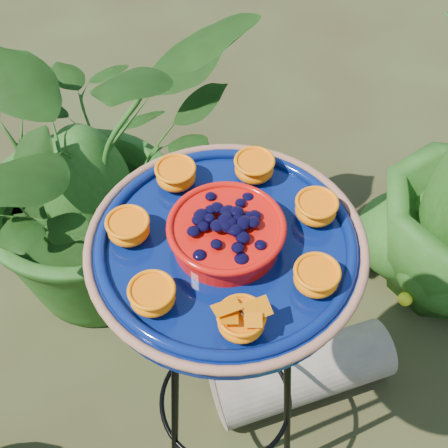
{
  "coord_description": "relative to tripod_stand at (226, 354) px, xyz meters",
  "views": [
    {
      "loc": [
        0.01,
        -0.71,
        1.82
      ],
      "look_at": [
        -0.02,
        -0.04,
        0.99
      ],
      "focal_mm": 50.0,
      "sensor_mm": 36.0,
      "label": 1
    }
  ],
  "objects": [
    {
      "name": "tripod_stand",
      "position": [
        0.0,
        0.0,
        0.0
      ],
      "size": [
        0.4,
        0.4,
        0.93
      ],
      "rotation": [
        0.0,
        0.0,
        0.24
      ],
      "color": "black",
      "rests_on": "ground"
    },
    {
      "name": "feeder_dish",
      "position": [
        0.0,
        -0.0,
        0.41
      ],
      "size": [
        0.57,
        0.57,
        0.11
      ],
      "rotation": [
        0.0,
        0.0,
        0.24
      ],
      "color": "#071653",
      "rests_on": "tripod_stand"
    },
    {
      "name": "driftwood_log",
      "position": [
        0.22,
        0.2,
        -0.47
      ],
      "size": [
        0.57,
        0.37,
        0.18
      ],
      "primitive_type": "cylinder",
      "rotation": [
        0.0,
        1.57,
        0.39
      ],
      "color": "gray",
      "rests_on": "ground"
    },
    {
      "name": "shrub_back_left",
      "position": [
        -0.46,
        0.62,
        -0.05
      ],
      "size": [
        1.21,
        1.22,
        1.02
      ],
      "primitive_type": "imported",
      "rotation": [
        0.0,
        0.0,
        0.8
      ],
      "color": "#224312",
      "rests_on": "ground"
    },
    {
      "name": "ground_plane",
      "position": [
        0.02,
        0.06,
        -0.56
      ],
      "size": [
        20.0,
        20.0,
        0.0
      ],
      "primitive_type": "plane",
      "color": "#302515",
      "rests_on": "ground"
    }
  ]
}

